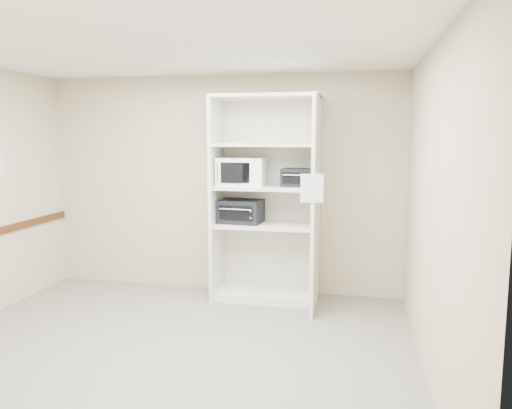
% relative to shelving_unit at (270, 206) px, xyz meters
% --- Properties ---
extents(floor, '(4.50, 4.00, 0.01)m').
position_rel_shelving_unit_xyz_m(floor, '(-0.67, -1.70, -1.13)').
color(floor, '#625E55').
rests_on(floor, ground).
extents(ceiling, '(4.50, 4.00, 0.01)m').
position_rel_shelving_unit_xyz_m(ceiling, '(-0.67, -1.70, 1.57)').
color(ceiling, white).
extents(wall_back, '(4.50, 0.02, 2.70)m').
position_rel_shelving_unit_xyz_m(wall_back, '(-0.67, 0.30, 0.22)').
color(wall_back, tan).
rests_on(wall_back, ground).
extents(wall_front, '(4.50, 0.02, 2.70)m').
position_rel_shelving_unit_xyz_m(wall_front, '(-0.67, -3.70, 0.22)').
color(wall_front, tan).
rests_on(wall_front, ground).
extents(wall_right, '(0.02, 4.00, 2.70)m').
position_rel_shelving_unit_xyz_m(wall_right, '(1.58, -1.70, 0.22)').
color(wall_right, tan).
rests_on(wall_right, ground).
extents(shelving_unit, '(1.24, 0.92, 2.42)m').
position_rel_shelving_unit_xyz_m(shelving_unit, '(0.00, 0.00, 0.00)').
color(shelving_unit, beige).
rests_on(shelving_unit, floor).
extents(microwave, '(0.56, 0.43, 0.33)m').
position_rel_shelving_unit_xyz_m(microwave, '(-0.34, -0.01, 0.40)').
color(microwave, white).
rests_on(microwave, shelving_unit).
extents(toaster_oven_upper, '(0.39, 0.31, 0.21)m').
position_rel_shelving_unit_xyz_m(toaster_oven_upper, '(0.33, -0.00, 0.34)').
color(toaster_oven_upper, black).
rests_on(toaster_oven_upper, shelving_unit).
extents(toaster_oven_lower, '(0.53, 0.42, 0.28)m').
position_rel_shelving_unit_xyz_m(toaster_oven_lower, '(-0.35, -0.00, -0.07)').
color(toaster_oven_lower, black).
rests_on(toaster_oven_lower, shelving_unit).
extents(paper_sign, '(0.23, 0.02, 0.29)m').
position_rel_shelving_unit_xyz_m(paper_sign, '(0.55, -0.63, 0.28)').
color(paper_sign, white).
rests_on(paper_sign, shelving_unit).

